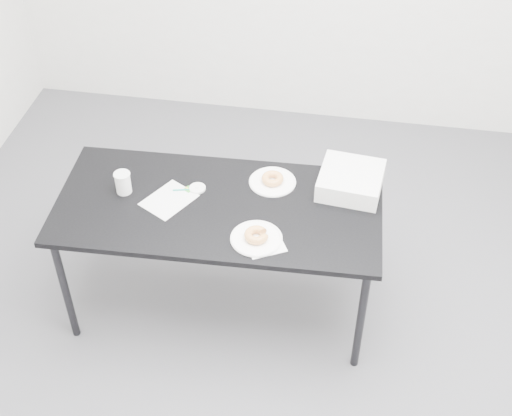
% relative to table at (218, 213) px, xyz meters
% --- Properties ---
extents(floor, '(4.00, 4.00, 0.00)m').
position_rel_table_xyz_m(floor, '(0.16, -0.08, -0.67)').
color(floor, '#4B4A4F').
rests_on(floor, ground).
extents(table, '(1.63, 0.81, 0.73)m').
position_rel_table_xyz_m(table, '(0.00, 0.00, 0.00)').
color(table, black).
rests_on(table, floor).
extents(scorecard, '(0.29, 0.31, 0.00)m').
position_rel_table_xyz_m(scorecard, '(-0.25, -0.00, 0.06)').
color(scorecard, white).
rests_on(scorecard, table).
extents(logo_patch, '(0.05, 0.05, 0.00)m').
position_rel_table_xyz_m(logo_patch, '(-0.17, 0.09, 0.06)').
color(logo_patch, green).
rests_on(logo_patch, scorecard).
extents(pen, '(0.11, 0.03, 0.01)m').
position_rel_table_xyz_m(pen, '(-0.19, 0.08, 0.06)').
color(pen, '#0C8B78').
rests_on(pen, scorecard).
extents(napkin, '(0.23, 0.23, 0.00)m').
position_rel_table_xyz_m(napkin, '(0.27, -0.22, 0.06)').
color(napkin, white).
rests_on(napkin, table).
extents(plate_near, '(0.24, 0.24, 0.01)m').
position_rel_table_xyz_m(plate_near, '(0.23, -0.21, 0.06)').
color(plate_near, white).
rests_on(plate_near, napkin).
extents(donut_near, '(0.15, 0.15, 0.04)m').
position_rel_table_xyz_m(donut_near, '(0.23, -0.21, 0.08)').
color(donut_near, '#E49448').
rests_on(donut_near, plate_near).
extents(plate_far, '(0.24, 0.24, 0.01)m').
position_rel_table_xyz_m(plate_far, '(0.24, 0.22, 0.06)').
color(plate_far, white).
rests_on(plate_far, table).
extents(donut_far, '(0.14, 0.14, 0.04)m').
position_rel_table_xyz_m(donut_far, '(0.24, 0.22, 0.08)').
color(donut_far, '#E49448').
rests_on(donut_far, plate_far).
extents(coffee_cup, '(0.08, 0.08, 0.12)m').
position_rel_table_xyz_m(coffee_cup, '(-0.48, 0.02, 0.11)').
color(coffee_cup, white).
rests_on(coffee_cup, table).
extents(cup_lid, '(0.08, 0.08, 0.01)m').
position_rel_table_xyz_m(cup_lid, '(-0.13, 0.10, 0.06)').
color(cup_lid, white).
rests_on(cup_lid, table).
extents(bakery_box, '(0.34, 0.34, 0.10)m').
position_rel_table_xyz_m(bakery_box, '(0.63, 0.23, 0.11)').
color(bakery_box, white).
rests_on(bakery_box, table).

